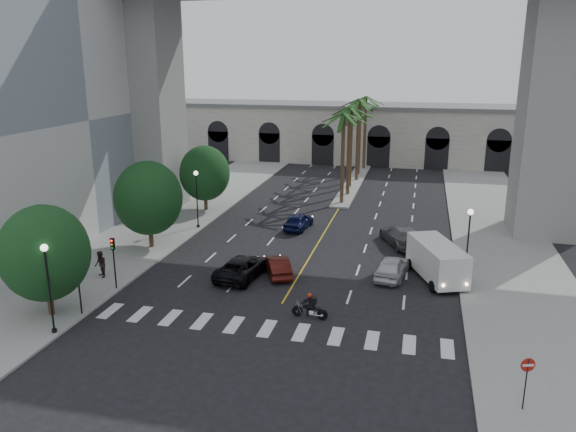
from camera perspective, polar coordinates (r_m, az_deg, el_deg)
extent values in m
plane|color=black|center=(34.15, -1.45, -10.24)|extent=(140.00, 140.00, 0.00)
cube|color=gray|center=(52.38, -13.16, -1.22)|extent=(8.00, 100.00, 0.15)
cube|color=gray|center=(47.57, 21.30, -3.63)|extent=(8.00, 100.00, 0.15)
cube|color=gray|center=(69.72, 6.63, 3.29)|extent=(2.00, 24.00, 0.20)
cube|color=beige|center=(54.64, -26.74, 8.86)|extent=(16.00, 32.00, 20.00)
cube|color=silver|center=(85.73, 8.14, 8.20)|extent=(70.00, 10.00, 8.00)
cube|color=slate|center=(85.29, 8.26, 11.03)|extent=(71.00, 10.50, 0.50)
cube|color=gray|center=(52.90, 25.27, 9.30)|extent=(5.00, 6.00, 20.80)
cube|color=gray|center=(58.24, -13.84, 10.78)|extent=(5.00, 6.00, 20.80)
cylinder|color=#47331E|center=(59.09, 5.56, 5.69)|extent=(0.40, 0.40, 9.50)
cylinder|color=#47331E|center=(62.96, 6.18, 6.42)|extent=(0.40, 0.40, 9.80)
cylinder|color=#47331E|center=(66.96, 6.37, 6.75)|extent=(0.40, 0.40, 9.30)
cylinder|color=#47331E|center=(70.79, 7.09, 7.54)|extent=(0.40, 0.40, 10.10)
cylinder|color=#47331E|center=(74.79, 7.25, 7.77)|extent=(0.40, 0.40, 9.60)
cylinder|color=#47331E|center=(78.68, 7.81, 8.25)|extent=(0.40, 0.40, 9.90)
cylinder|color=#382616|center=(36.62, -23.02, -7.71)|extent=(0.36, 0.36, 2.34)
ellipsoid|color=black|center=(35.64, -23.51, -3.47)|extent=(5.20, 5.20, 5.72)
cylinder|color=#382616|center=(46.92, -13.75, -1.76)|extent=(0.36, 0.36, 2.45)
ellipsoid|color=black|center=(46.14, -13.99, 1.78)|extent=(5.44, 5.44, 5.98)
cylinder|color=#382616|center=(57.44, -8.35, 1.62)|extent=(0.36, 0.36, 2.27)
ellipsoid|color=black|center=(56.84, -8.46, 4.33)|extent=(5.04, 5.04, 5.54)
cylinder|color=black|center=(34.67, -22.63, -10.79)|extent=(0.28, 0.28, 0.36)
cylinder|color=black|center=(33.71, -23.06, -7.09)|extent=(0.11, 0.11, 5.00)
sphere|color=white|center=(32.86, -23.53, -2.97)|extent=(0.40, 0.40, 0.40)
cylinder|color=black|center=(51.75, -9.11, -1.08)|extent=(0.28, 0.28, 0.36)
cylinder|color=black|center=(51.12, -9.22, 1.52)|extent=(0.11, 0.11, 5.00)
sphere|color=white|center=(50.56, -9.35, 4.32)|extent=(0.40, 0.40, 0.40)
cylinder|color=black|center=(40.58, 17.47, -6.39)|extent=(0.28, 0.28, 0.36)
cylinder|color=black|center=(39.76, 17.75, -3.15)|extent=(0.11, 0.11, 5.00)
sphere|color=white|center=(39.05, 18.06, 0.39)|extent=(0.40, 0.40, 0.40)
cylinder|color=black|center=(35.83, -20.44, -6.94)|extent=(0.10, 0.10, 3.50)
cube|color=black|center=(35.31, -20.67, -4.69)|extent=(0.25, 0.18, 0.80)
cylinder|color=black|center=(38.95, -17.22, -4.83)|extent=(0.10, 0.10, 3.50)
cube|color=black|center=(38.47, -17.39, -2.73)|extent=(0.25, 0.18, 0.80)
cylinder|color=black|center=(34.16, 0.95, -9.63)|extent=(0.66, 0.18, 0.65)
cylinder|color=black|center=(33.74, 3.51, -9.99)|extent=(0.66, 0.18, 0.65)
cube|color=silver|center=(33.89, 2.31, -9.69)|extent=(0.46, 0.35, 0.28)
cube|color=black|center=(33.80, 2.05, -9.18)|extent=(0.62, 0.30, 0.22)
cube|color=black|center=(33.69, 2.86, -9.36)|extent=(0.51, 0.31, 0.13)
cylinder|color=black|center=(33.82, 1.35, -8.72)|extent=(0.09, 0.60, 0.03)
cube|color=black|center=(33.59, 2.45, -8.67)|extent=(0.32, 0.44, 0.57)
cube|color=black|center=(33.52, 2.74, -8.62)|extent=(0.18, 0.34, 0.41)
sphere|color=#B1210B|center=(33.48, 2.21, -8.06)|extent=(0.28, 0.28, 0.28)
imported|color=silver|center=(40.36, 10.52, -5.11)|extent=(2.52, 4.83, 1.57)
imported|color=#43110D|center=(40.12, -1.08, -5.10)|extent=(3.09, 4.42, 1.38)
imported|color=black|center=(39.85, -4.70, -5.23)|extent=(3.09, 5.60, 1.49)
imported|color=#5A5B5F|center=(47.38, 11.48, -1.96)|extent=(4.40, 6.15, 1.65)
imported|color=#0D123D|center=(50.87, 1.08, -0.51)|extent=(2.26, 4.54, 1.49)
cube|color=silver|center=(40.47, 14.89, -4.29)|extent=(4.35, 6.51, 2.26)
cube|color=black|center=(37.91, 16.59, -5.34)|extent=(2.05, 1.03, 0.96)
cylinder|color=black|center=(38.61, 14.52, -6.96)|extent=(0.59, 0.85, 0.79)
cylinder|color=black|center=(39.46, 17.43, -6.69)|extent=(0.59, 0.85, 0.79)
cylinder|color=black|center=(42.32, 12.33, -4.78)|extent=(0.59, 0.85, 0.79)
cylinder|color=black|center=(43.09, 15.02, -4.59)|extent=(0.59, 0.85, 0.79)
imported|color=black|center=(42.24, -21.95, -4.75)|extent=(0.73, 0.60, 1.72)
imported|color=black|center=(41.40, -18.51, -4.69)|extent=(1.16, 1.15, 1.88)
cylinder|color=black|center=(27.33, 22.96, -15.62)|extent=(0.06, 0.06, 2.58)
cylinder|color=#A0150B|center=(26.84, 23.20, -13.74)|extent=(0.62, 0.22, 0.64)
cube|color=silver|center=(26.84, 23.20, -13.74)|extent=(0.48, 0.17, 0.11)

